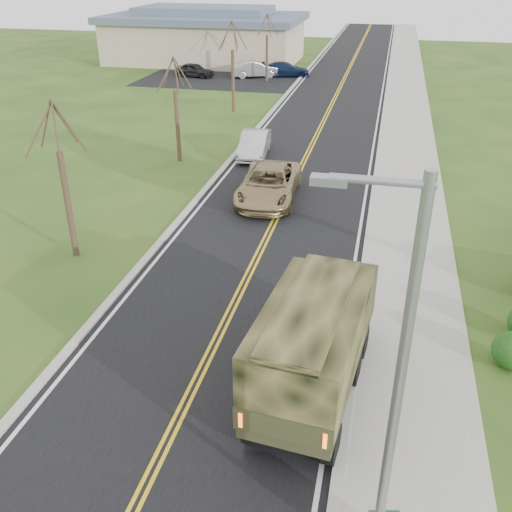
% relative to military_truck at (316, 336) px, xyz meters
% --- Properties ---
extents(ground, '(160.00, 160.00, 0.00)m').
position_rel_military_truck_xyz_m(ground, '(-3.18, -4.17, -1.82)').
color(ground, '#234517').
rests_on(ground, ground).
extents(road, '(8.00, 120.00, 0.01)m').
position_rel_military_truck_xyz_m(road, '(-3.18, 35.83, -1.81)').
color(road, black).
rests_on(road, ground).
extents(curb_right, '(0.30, 120.00, 0.12)m').
position_rel_military_truck_xyz_m(curb_right, '(0.97, 35.83, -1.76)').
color(curb_right, '#9E998E').
rests_on(curb_right, ground).
extents(sidewalk_right, '(3.20, 120.00, 0.10)m').
position_rel_military_truck_xyz_m(sidewalk_right, '(2.72, 35.83, -1.77)').
color(sidewalk_right, '#9E998E').
rests_on(sidewalk_right, ground).
extents(curb_left, '(0.30, 120.00, 0.10)m').
position_rel_military_truck_xyz_m(curb_left, '(-7.33, 35.83, -1.77)').
color(curb_left, '#9E998E').
rests_on(curb_left, ground).
extents(street_light, '(1.65, 0.22, 8.00)m').
position_rel_military_truck_xyz_m(street_light, '(1.72, -4.67, 2.61)').
color(street_light, gray).
rests_on(street_light, ground).
extents(bare_tree_a, '(1.93, 2.26, 6.08)m').
position_rel_military_truck_xyz_m(bare_tree_a, '(-10.18, 5.83, 0.81)').
color(bare_tree_a, '#38281C').
rests_on(bare_tree_a, ground).
extents(bare_tree_b, '(1.83, 2.14, 5.73)m').
position_rel_military_truck_xyz_m(bare_tree_b, '(-10.18, 17.83, 0.66)').
color(bare_tree_b, '#38281C').
rests_on(bare_tree_b, ground).
extents(bare_tree_c, '(2.04, 2.39, 6.42)m').
position_rel_military_truck_xyz_m(bare_tree_c, '(-10.18, 29.83, 0.96)').
color(bare_tree_c, '#38281C').
rests_on(bare_tree_c, ground).
extents(bare_tree_d, '(1.88, 2.20, 5.91)m').
position_rel_military_truck_xyz_m(bare_tree_d, '(-10.18, 41.83, 0.73)').
color(bare_tree_d, '#38281C').
rests_on(bare_tree_d, ground).
extents(commercial_building, '(25.50, 21.50, 5.65)m').
position_rel_military_truck_xyz_m(commercial_building, '(-19.16, 51.80, 0.87)').
color(commercial_building, tan).
rests_on(commercial_building, ground).
extents(military_truck, '(2.84, 6.56, 3.18)m').
position_rel_military_truck_xyz_m(military_truck, '(0.00, 0.00, 0.00)').
color(military_truck, black).
rests_on(military_truck, ground).
extents(suv_champagne, '(2.91, 5.82, 1.58)m').
position_rel_military_truck_xyz_m(suv_champagne, '(-3.98, 13.20, -1.03)').
color(suv_champagne, '#A0885A').
rests_on(suv_champagne, ground).
extents(sedan_silver, '(1.90, 4.44, 1.42)m').
position_rel_military_truck_xyz_m(sedan_silver, '(-6.18, 19.60, -1.11)').
color(sedan_silver, '#B9B9BE').
rests_on(sedan_silver, ground).
extents(lot_car_dark, '(4.05, 2.24, 1.30)m').
position_rel_military_truck_xyz_m(lot_car_dark, '(-17.47, 42.45, -1.17)').
color(lot_car_dark, black).
rests_on(lot_car_dark, ground).
extents(lot_car_silver, '(4.86, 3.32, 1.52)m').
position_rel_military_truck_xyz_m(lot_car_silver, '(-11.70, 43.61, -1.06)').
color(lot_car_silver, '#B8B8BD').
rests_on(lot_car_silver, ground).
extents(lot_car_navy, '(4.94, 2.94, 1.34)m').
position_rel_military_truck_xyz_m(lot_car_navy, '(-8.92, 44.71, -1.15)').
color(lot_car_navy, '#0F1A38').
rests_on(lot_car_navy, ground).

